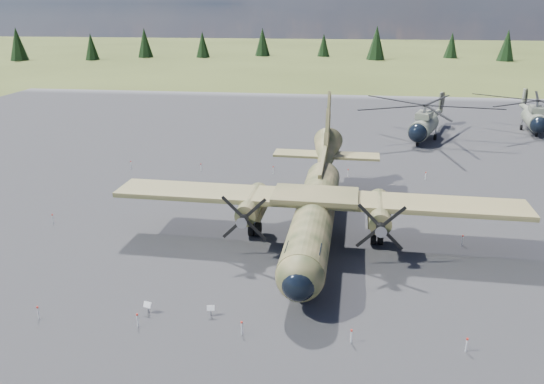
# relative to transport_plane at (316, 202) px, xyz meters

# --- Properties ---
(ground) EXTENTS (500.00, 500.00, 0.00)m
(ground) POSITION_rel_transport_plane_xyz_m (-5.36, -0.17, -2.91)
(ground) COLOR #57602A
(ground) RESTS_ON ground
(apron) EXTENTS (120.00, 120.00, 0.04)m
(apron) POSITION_rel_transport_plane_xyz_m (-5.36, 9.83, -2.91)
(apron) COLOR #56565B
(apron) RESTS_ON ground
(transport_plane) EXTENTS (30.64, 27.85, 10.11)m
(transport_plane) POSITION_rel_transport_plane_xyz_m (0.00, 0.00, 0.00)
(transport_plane) COLOR #373E22
(transport_plane) RESTS_ON ground
(helicopter_near) EXTENTS (24.97, 25.00, 4.99)m
(helicopter_near) POSITION_rel_transport_plane_xyz_m (12.67, 32.95, 0.63)
(helicopter_near) COLOR gray
(helicopter_near) RESTS_ON ground
(helicopter_mid) EXTENTS (21.06, 22.97, 4.71)m
(helicopter_mid) POSITION_rel_transport_plane_xyz_m (28.95, 40.21, 0.44)
(helicopter_mid) COLOR gray
(helicopter_mid) RESTS_ON ground
(info_placard_left) EXTENTS (0.53, 0.34, 0.78)m
(info_placard_left) POSITION_rel_transport_plane_xyz_m (-9.27, -12.27, -2.39)
(info_placard_left) COLOR gray
(info_placard_left) RESTS_ON ground
(info_placard_right) EXTENTS (0.47, 0.25, 0.71)m
(info_placard_right) POSITION_rel_transport_plane_xyz_m (-5.51, -12.06, -2.44)
(info_placard_right) COLOR gray
(info_placard_right) RESTS_ON ground
(barrier_fence) EXTENTS (33.12, 29.62, 0.85)m
(barrier_fence) POSITION_rel_transport_plane_xyz_m (-5.82, -0.25, -2.40)
(barrier_fence) COLOR white
(barrier_fence) RESTS_ON ground
(treeline) EXTENTS (318.65, 314.67, 10.85)m
(treeline) POSITION_rel_transport_plane_xyz_m (-11.02, 10.10, 1.73)
(treeline) COLOR black
(treeline) RESTS_ON ground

